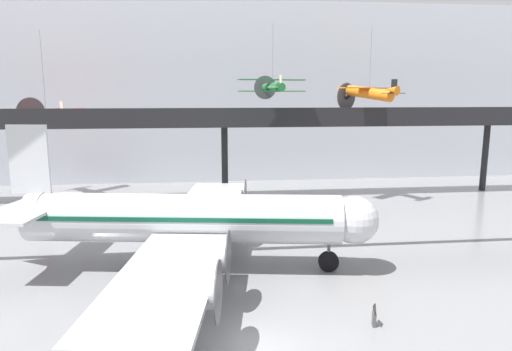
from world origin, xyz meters
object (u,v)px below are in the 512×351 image
Objects in this scene: airliner_silver_main at (182,219)px; suspended_plane_green_biplane at (272,87)px; suspended_plane_red_highwing at (46,115)px; suspended_plane_orange_highwing at (369,93)px; info_sign_pedestal at (374,317)px.

airliner_silver_main is 3.98× the size of suspended_plane_green_biplane.
suspended_plane_red_highwing is (-23.51, 5.96, -2.88)m from suspended_plane_green_biplane.
info_sign_pedestal is at bearing 129.55° from suspended_plane_orange_highwing.
suspended_plane_green_biplane is 0.71× the size of suspended_plane_red_highwing.
suspended_plane_green_biplane is at bearing 72.58° from airliner_silver_main.
info_sign_pedestal is at bearing -32.73° from airliner_silver_main.
airliner_silver_main is at bearing 168.78° from suspended_plane_red_highwing.
suspended_plane_green_biplane is (-10.08, -0.48, 0.56)m from suspended_plane_orange_highwing.
suspended_plane_orange_highwing is 6.76× the size of info_sign_pedestal.
suspended_plane_orange_highwing is at bearing -144.08° from suspended_plane_red_highwing.
suspended_plane_orange_highwing is at bearing -96.66° from suspended_plane_green_biplane.
info_sign_pedestal is (24.80, -31.35, -8.50)m from suspended_plane_red_highwing.
suspended_plane_red_highwing reaches higher than info_sign_pedestal.
suspended_plane_red_highwing is 40.87m from info_sign_pedestal.
suspended_plane_red_highwing is at bearing 132.28° from airliner_silver_main.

